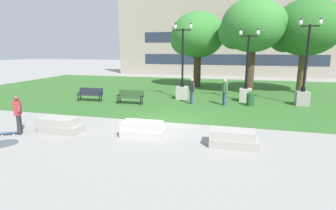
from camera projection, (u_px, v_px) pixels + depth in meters
The scene contains 20 objects.
ground_plane at pixel (166, 122), 13.19m from camera, with size 140.00×140.00×0.00m, color gray.
grass_lawn at pixel (196, 91), 22.64m from camera, with size 40.00×20.00×0.02m, color #336628.
concrete_block_center at pixel (60, 125), 11.59m from camera, with size 1.87×0.90×0.64m.
concrete_block_left at pixel (143, 129), 11.00m from camera, with size 1.80×0.90×0.64m.
concrete_block_right at pixel (233, 138), 9.87m from camera, with size 1.80×0.90×0.64m.
person_skateboarder at pixel (18, 112), 11.17m from camera, with size 0.59×0.50×1.71m.
skateboard at pixel (8, 133), 11.22m from camera, with size 0.97×0.72×0.14m.
puddle at pixel (5, 143), 10.21m from camera, with size 0.98×0.98×0.01m, color #47515B.
park_bench_near_left at pixel (90, 94), 18.40m from camera, with size 1.82×0.61×0.90m.
park_bench_near_right at pixel (131, 96), 17.41m from camera, with size 1.81×0.55×0.90m.
lamp_post_right at pixel (303, 88), 16.87m from camera, with size 1.32×0.80×5.47m.
lamp_post_left at pixel (182, 84), 19.00m from camera, with size 1.32×0.80×5.38m.
lamp_post_center at pixel (246, 87), 18.11m from camera, with size 1.32×0.80×4.92m.
tree_far_left at pixel (252, 27), 20.48m from camera, with size 5.12×4.88×7.47m.
tree_near_right at pixel (306, 28), 20.92m from camera, with size 5.55×5.29×7.52m.
tree_near_left at pixel (197, 36), 24.41m from camera, with size 5.18×4.94×6.97m.
trash_bin at pixel (250, 98), 16.80m from camera, with size 0.49×0.49×0.96m.
person_bystander_near_lawn at pixel (192, 90), 17.26m from camera, with size 0.40×0.67×1.71m.
person_bystander_far_lawn at pixel (225, 91), 16.84m from camera, with size 0.39×0.60×1.71m.
building_facade_distant at pixel (231, 37), 34.68m from camera, with size 31.81×1.03×10.45m.
Camera 1 is at (3.32, -12.27, 3.62)m, focal length 28.00 mm.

